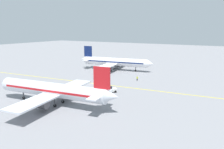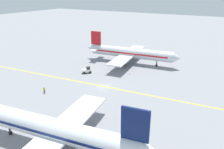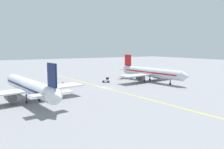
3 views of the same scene
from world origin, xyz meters
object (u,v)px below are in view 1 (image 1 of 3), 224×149
(airplane_adjacent_stand, at_px, (115,62))
(traffic_cone_near_nose, at_px, (66,90))
(airplane_at_gate, at_px, (53,90))
(traffic_cone_mid_apron, at_px, (86,90))
(ground_crew_worker, at_px, (137,78))
(baggage_tug_white, at_px, (111,89))

(airplane_adjacent_stand, distance_m, traffic_cone_near_nose, 37.98)
(airplane_at_gate, bearing_deg, airplane_adjacent_stand, 10.99)
(traffic_cone_near_nose, relative_size, traffic_cone_mid_apron, 1.00)
(ground_crew_worker, bearing_deg, airplane_adjacent_stand, 50.71)
(airplane_at_gate, relative_size, ground_crew_worker, 21.15)
(airplane_at_gate, bearing_deg, baggage_tug_white, -24.29)
(airplane_adjacent_stand, distance_m, traffic_cone_mid_apron, 36.21)
(ground_crew_worker, bearing_deg, airplane_at_gate, 166.40)
(baggage_tug_white, relative_size, ground_crew_worker, 1.93)
(airplane_at_gate, height_order, baggage_tug_white, airplane_at_gate)
(baggage_tug_white, xyz_separation_m, traffic_cone_near_nose, (-5.64, 12.58, -0.63))
(airplane_at_gate, height_order, airplane_adjacent_stand, same)
(baggage_tug_white, bearing_deg, traffic_cone_near_nose, 114.16)
(airplane_adjacent_stand, distance_m, ground_crew_worker, 22.86)
(airplane_at_gate, xyz_separation_m, traffic_cone_mid_apron, (13.43, -0.02, -3.43))
(baggage_tug_white, distance_m, ground_crew_worker, 17.61)
(airplane_at_gate, distance_m, ground_crew_worker, 34.96)
(traffic_cone_near_nose, bearing_deg, traffic_cone_mid_apron, -62.02)
(airplane_adjacent_stand, bearing_deg, baggage_tug_white, -152.38)
(airplane_adjacent_stand, height_order, ground_crew_worker, airplane_adjacent_stand)
(airplane_adjacent_stand, bearing_deg, traffic_cone_mid_apron, -164.91)
(traffic_cone_mid_apron, bearing_deg, baggage_tug_white, -68.74)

